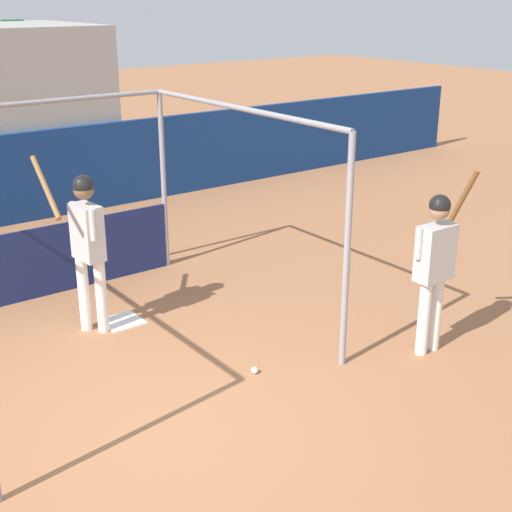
# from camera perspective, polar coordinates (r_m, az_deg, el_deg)

# --- Properties ---
(ground_plane) EXTENTS (60.00, 60.00, 0.00)m
(ground_plane) POSITION_cam_1_polar(r_m,az_deg,el_deg) (6.58, -7.35, -14.06)
(ground_plane) COLOR #9E6642
(batting_cage) EXTENTS (3.71, 3.73, 2.50)m
(batting_cage) POSITION_cam_1_polar(r_m,az_deg,el_deg) (8.66, -15.36, 2.20)
(batting_cage) COLOR gray
(batting_cage) RESTS_ON ground
(home_plate) EXTENTS (0.44, 0.44, 0.02)m
(home_plate) POSITION_cam_1_polar(r_m,az_deg,el_deg) (8.70, -10.62, -5.17)
(home_plate) COLOR white
(home_plate) RESTS_ON ground
(player_batter) EXTENTS (0.54, 0.85, 2.01)m
(player_batter) POSITION_cam_1_polar(r_m,az_deg,el_deg) (8.15, -13.40, 1.38)
(player_batter) COLOR white
(player_batter) RESTS_ON ground
(player_waiting) EXTENTS (0.76, 0.52, 2.06)m
(player_waiting) POSITION_cam_1_polar(r_m,az_deg,el_deg) (7.70, 14.16, -0.25)
(player_waiting) COLOR white
(player_waiting) RESTS_ON ground
(baseball) EXTENTS (0.07, 0.07, 0.07)m
(baseball) POSITION_cam_1_polar(r_m,az_deg,el_deg) (7.45, -0.11, -9.13)
(baseball) COLOR white
(baseball) RESTS_ON ground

